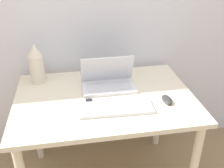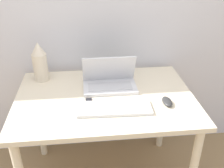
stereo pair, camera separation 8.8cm
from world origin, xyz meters
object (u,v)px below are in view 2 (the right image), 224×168
Objects in this scene: keyboard at (114,108)px; mp3_player at (89,101)px; vase at (40,62)px; mouse at (167,102)px; laptop at (110,81)px.

mp3_player is at bearing 145.88° from keyboard.
vase is 0.47m from mp3_player.
mp3_player is at bearing -45.99° from vase.
mouse is at bearing 5.33° from keyboard.
mouse is (0.32, -0.24, -0.03)m from laptop.
laptop reaches higher than mp3_player.
laptop is 5.43× the size of mp3_player.
laptop is 0.23m from mp3_player.
laptop reaches higher than keyboard.
mp3_player is (0.32, -0.33, -0.13)m from vase.
mouse is 1.70× the size of mp3_player.
keyboard is at bearing -174.67° from mouse.
mouse is at bearing -26.90° from vase.
keyboard reaches higher than mp3_player.
mouse is 0.40× the size of vase.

